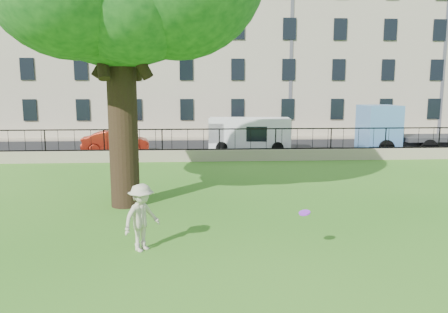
{
  "coord_description": "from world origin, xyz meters",
  "views": [
    {
      "loc": [
        -1.16,
        -10.83,
        3.87
      ],
      "look_at": [
        -0.28,
        3.5,
        1.59
      ],
      "focal_mm": 35.0,
      "sensor_mm": 36.0,
      "label": 1
    }
  ],
  "objects": [
    {
      "name": "man",
      "position": [
        -2.5,
        -0.74,
        0.81
      ],
      "size": [
        1.15,
        1.19,
        1.63
      ],
      "primitive_type": "imported",
      "rotation": [
        0.0,
        0.0,
        0.85
      ],
      "color": "beige",
      "rests_on": "ground"
    },
    {
      "name": "iron_railing",
      "position": [
        0.0,
        12.0,
        1.15
      ],
      "size": [
        50.0,
        0.05,
        1.13
      ],
      "color": "black",
      "rests_on": "retaining_wall"
    },
    {
      "name": "red_sedan",
      "position": [
        -6.04,
        15.4,
        0.64
      ],
      "size": [
        4.04,
        1.79,
        1.29
      ],
      "primitive_type": "imported",
      "rotation": [
        0.0,
        0.0,
        1.68
      ],
      "color": "#AD2715",
      "rests_on": "street"
    },
    {
      "name": "sidewalk",
      "position": [
        0.0,
        21.9,
        0.06
      ],
      "size": [
        60.0,
        1.4,
        0.12
      ],
      "primitive_type": "cube",
      "color": "gray",
      "rests_on": "ground"
    },
    {
      "name": "street",
      "position": [
        0.0,
        16.7,
        0.01
      ],
      "size": [
        60.0,
        9.0,
        0.01
      ],
      "primitive_type": "cube",
      "color": "black",
      "rests_on": "ground"
    },
    {
      "name": "building_row",
      "position": [
        0.0,
        27.57,
        6.92
      ],
      "size": [
        56.4,
        10.4,
        13.8
      ],
      "color": "#B7AF91",
      "rests_on": "ground"
    },
    {
      "name": "retaining_wall",
      "position": [
        0.0,
        12.0,
        0.3
      ],
      "size": [
        50.0,
        0.4,
        0.6
      ],
      "primitive_type": "cube",
      "color": "gray",
      "rests_on": "ground"
    },
    {
      "name": "ground",
      "position": [
        0.0,
        0.0,
        0.0
      ],
      "size": [
        120.0,
        120.0,
        0.0
      ],
      "primitive_type": "plane",
      "color": "#2F721B",
      "rests_on": "ground"
    },
    {
      "name": "white_van",
      "position": [
        2.0,
        15.4,
        1.02
      ],
      "size": [
        5.0,
        2.33,
        2.04
      ],
      "primitive_type": "cube",
      "rotation": [
        0.0,
        0.0,
        -0.09
      ],
      "color": "white",
      "rests_on": "street"
    },
    {
      "name": "blue_truck",
      "position": [
        12.0,
        14.52,
        1.41
      ],
      "size": [
        6.77,
        2.51,
        2.82
      ],
      "primitive_type": "cube",
      "rotation": [
        0.0,
        0.0,
        0.02
      ],
      "color": "#5487C5",
      "rests_on": "street"
    },
    {
      "name": "frisbee",
      "position": [
        1.3,
        -1.21,
        1.0
      ],
      "size": [
        0.35,
        0.35,
        0.12
      ],
      "primitive_type": "cylinder",
      "rotation": [
        0.21,
        -0.14,
        -0.39
      ],
      "color": "#9E29EC"
    }
  ]
}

